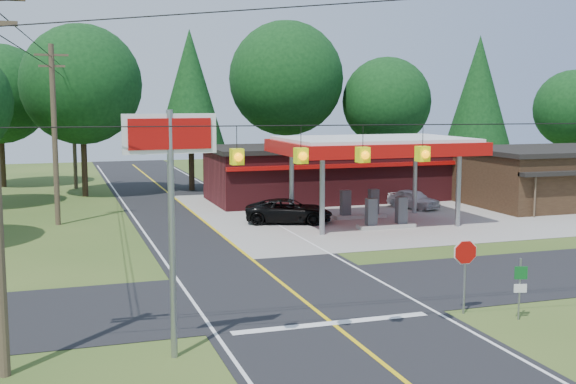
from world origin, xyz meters
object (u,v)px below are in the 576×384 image
object	(u,v)px
suv_car	(289,211)
sedan_car	(413,199)
big_stop_sign	(171,176)
octagonal_stop_sign	(465,258)
gas_canopy	(373,148)

from	to	relation	value
suv_car	sedan_car	bearing A→B (deg)	-54.55
big_stop_sign	octagonal_stop_sign	xyz separation A→B (m)	(9.68, 1.09, -3.12)
octagonal_stop_sign	gas_canopy	bearing A→B (deg)	75.11
suv_car	big_stop_sign	distance (m)	22.20
suv_car	octagonal_stop_sign	world-z (taller)	octagonal_stop_sign
octagonal_stop_sign	big_stop_sign	bearing A→B (deg)	-173.60
gas_canopy	suv_car	distance (m)	5.94
sedan_car	octagonal_stop_sign	world-z (taller)	octagonal_stop_sign
suv_car	gas_canopy	bearing A→B (deg)	-89.15
big_stop_sign	octagonal_stop_sign	distance (m)	10.23
sedan_car	big_stop_sign	bearing A→B (deg)	-153.05
suv_car	sedan_car	distance (m)	9.71
suv_car	sedan_car	world-z (taller)	suv_car
suv_car	sedan_car	size ratio (longest dim) A/B	1.36
suv_car	big_stop_sign	bearing A→B (deg)	172.91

